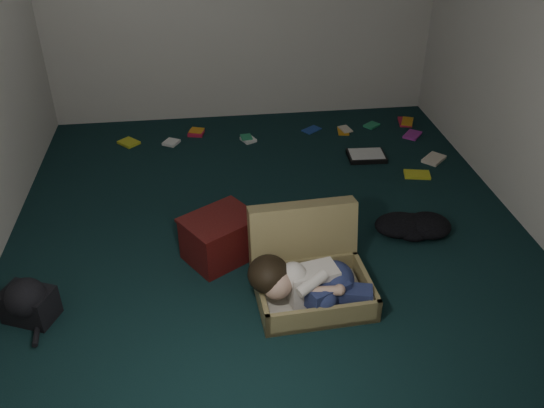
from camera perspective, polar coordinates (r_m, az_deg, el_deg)
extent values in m
plane|color=black|center=(4.50, -0.25, -2.74)|extent=(4.50, 4.50, 0.00)
plane|color=silver|center=(1.96, 8.04, -9.41)|extent=(4.50, 0.00, 4.50)
cube|color=olive|center=(3.82, 4.18, -8.70)|extent=(0.77, 0.57, 0.17)
cube|color=silver|center=(3.85, 4.16, -9.18)|extent=(0.70, 0.50, 0.02)
cube|color=olive|center=(3.97, 3.07, -3.54)|extent=(0.75, 0.27, 0.54)
cube|color=silver|center=(3.74, 4.00, -7.87)|extent=(0.35, 0.24, 0.23)
sphere|color=tan|center=(3.63, 0.49, -7.90)|extent=(0.20, 0.20, 0.20)
ellipsoid|color=black|center=(3.65, -0.34, -6.95)|extent=(0.27, 0.28, 0.23)
ellipsoid|color=navy|center=(3.78, 6.31, -7.45)|extent=(0.24, 0.28, 0.23)
cube|color=navy|center=(3.69, 5.53, -8.89)|extent=(0.31, 0.24, 0.15)
cube|color=navy|center=(3.73, 7.93, -8.96)|extent=(0.28, 0.19, 0.12)
sphere|color=white|center=(3.80, 9.22, -8.67)|extent=(0.12, 0.12, 0.12)
sphere|color=white|center=(3.75, 9.56, -9.51)|extent=(0.11, 0.11, 0.11)
cylinder|color=tan|center=(3.62, 5.39, -8.57)|extent=(0.20, 0.07, 0.07)
cube|color=#460F0E|center=(4.16, -5.13, -3.48)|extent=(0.60, 0.57, 0.32)
cube|color=#460F0E|center=(4.07, -5.25, -1.54)|extent=(0.63, 0.59, 0.02)
cube|color=black|center=(5.60, 9.33, 4.72)|extent=(0.37, 0.28, 0.04)
cube|color=white|center=(5.59, 9.35, 4.95)|extent=(0.33, 0.25, 0.01)
cube|color=yellow|center=(5.98, -13.99, 5.89)|extent=(0.18, 0.14, 0.02)
cube|color=red|center=(6.05, -7.52, 6.93)|extent=(0.23, 0.22, 0.02)
cube|color=white|center=(5.87, -2.36, 6.35)|extent=(0.18, 0.21, 0.02)
cube|color=#1B3E96|center=(6.11, 3.94, 7.39)|extent=(0.19, 0.22, 0.02)
cube|color=orange|center=(6.10, 7.06, 7.19)|extent=(0.23, 0.21, 0.02)
cube|color=#268C59|center=(6.27, 9.84, 7.67)|extent=(0.19, 0.15, 0.02)
cube|color=#A42999|center=(6.14, 13.74, 6.65)|extent=(0.23, 0.22, 0.02)
cube|color=beige|center=(5.71, 15.73, 4.27)|extent=(0.17, 0.20, 0.02)
cube|color=yellow|center=(5.40, 14.17, 2.82)|extent=(0.20, 0.22, 0.02)
cube|color=red|center=(6.42, 13.01, 7.92)|extent=(0.22, 0.20, 0.02)
cube|color=white|center=(5.89, -9.94, 5.99)|extent=(0.20, 0.17, 0.02)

